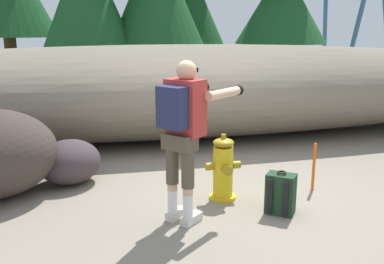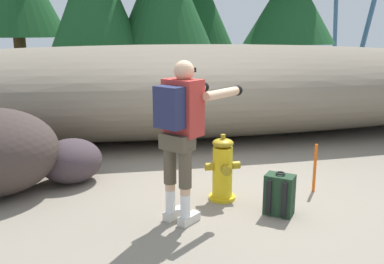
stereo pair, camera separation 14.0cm
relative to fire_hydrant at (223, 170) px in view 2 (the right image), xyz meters
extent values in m
cube|color=gray|center=(0.11, 0.19, -0.38)|extent=(56.00, 56.00, 0.04)
ellipsoid|color=#756B5B|center=(0.11, 3.21, 0.48)|extent=(17.27, 3.20, 1.68)
cylinder|color=gold|center=(0.00, 0.00, -0.34)|extent=(0.31, 0.31, 0.04)
cylinder|color=gold|center=(0.00, 0.00, -0.02)|extent=(0.23, 0.23, 0.59)
ellipsoid|color=#9E8419|center=(0.00, 0.00, 0.32)|extent=(0.24, 0.24, 0.10)
cylinder|color=#9E8419|center=(0.00, 0.00, 0.40)|extent=(0.06, 0.06, 0.05)
cylinder|color=#9E8419|center=(-0.16, 0.00, 0.05)|extent=(0.09, 0.09, 0.09)
cylinder|color=#9E8419|center=(0.16, 0.00, 0.05)|extent=(0.09, 0.09, 0.09)
cylinder|color=#9E8419|center=(0.00, -0.16, 0.05)|extent=(0.11, 0.09, 0.11)
cube|color=beige|center=(-0.62, -0.40, -0.31)|extent=(0.26, 0.25, 0.09)
cylinder|color=white|center=(-0.67, -0.44, -0.15)|extent=(0.10, 0.10, 0.24)
cylinder|color=#DBAD89|center=(-0.67, -0.44, 0.01)|extent=(0.10, 0.10, 0.08)
cylinder|color=brown|center=(-0.67, -0.44, 0.25)|extent=(0.13, 0.13, 0.41)
cube|color=beige|center=(-0.49, -0.55, -0.31)|extent=(0.26, 0.25, 0.09)
cylinder|color=white|center=(-0.54, -0.59, -0.15)|extent=(0.10, 0.10, 0.24)
cylinder|color=#DBAD89|center=(-0.54, -0.59, 0.01)|extent=(0.10, 0.10, 0.08)
cylinder|color=brown|center=(-0.54, -0.59, 0.25)|extent=(0.13, 0.13, 0.41)
cube|color=brown|center=(-0.60, -0.52, 0.50)|extent=(0.36, 0.37, 0.16)
cube|color=#B2332D|center=(-0.54, -0.46, 0.83)|extent=(0.42, 0.43, 0.56)
cube|color=#23284C|center=(-0.69, -0.59, 0.86)|extent=(0.30, 0.32, 0.40)
sphere|color=#DBAD89|center=(-0.52, -0.45, 1.19)|extent=(0.20, 0.20, 0.20)
cube|color=black|center=(-0.46, -0.39, 1.19)|extent=(0.11, 0.13, 0.04)
cylinder|color=#DBAD89|center=(-0.40, -0.05, 0.95)|extent=(0.50, 0.45, 0.09)
sphere|color=black|center=(-0.20, 0.13, 0.95)|extent=(0.11, 0.11, 0.11)
cylinder|color=#DBAD89|center=(-0.11, -0.38, 0.95)|extent=(0.50, 0.45, 0.09)
sphere|color=black|center=(0.09, -0.21, 0.95)|extent=(0.11, 0.11, 0.11)
cube|color=#1E3823|center=(0.49, -0.51, -0.14)|extent=(0.36, 0.34, 0.44)
cube|color=#1E3823|center=(0.57, -0.41, -0.20)|extent=(0.20, 0.18, 0.20)
torus|color=black|center=(0.49, -0.51, 0.10)|extent=(0.10, 0.10, 0.02)
cube|color=black|center=(0.36, -0.55, -0.14)|extent=(0.06, 0.05, 0.37)
cube|color=black|center=(0.49, -0.65, -0.14)|extent=(0.06, 0.05, 0.37)
ellipsoid|color=#3E3338|center=(-1.78, 0.92, -0.07)|extent=(1.05, 1.02, 0.57)
cylinder|color=#47331E|center=(-3.78, 8.54, 0.52)|extent=(0.33, 0.33, 1.75)
cylinder|color=#47331E|center=(-1.57, 7.17, 0.22)|extent=(0.31, 0.31, 1.15)
cylinder|color=#47331E|center=(0.26, 7.42, 0.40)|extent=(0.31, 0.31, 1.52)
cylinder|color=#47331E|center=(1.57, 9.35, 0.26)|extent=(0.30, 0.30, 1.23)
cone|color=#194C23|center=(1.57, 9.35, 2.25)|extent=(2.52, 2.52, 2.75)
cylinder|color=#47331E|center=(3.99, 7.61, 0.42)|extent=(0.32, 0.32, 1.55)
cone|color=#194C23|center=(3.99, 7.61, 2.32)|extent=(2.70, 2.70, 2.25)
cylinder|color=#E55914|center=(1.16, 0.03, -0.06)|extent=(0.04, 0.04, 0.60)
camera|label=1|loc=(-1.34, -4.46, 1.56)|focal=39.46mm
camera|label=2|loc=(-1.20, -4.48, 1.56)|focal=39.46mm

